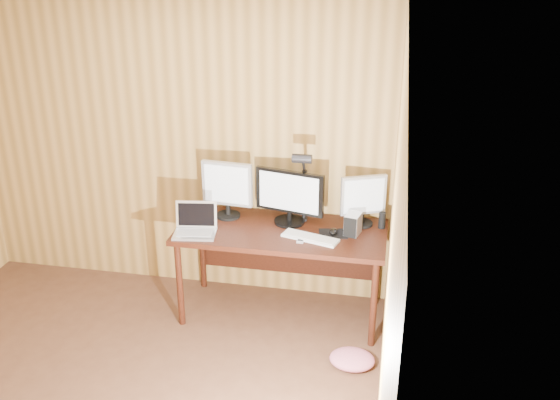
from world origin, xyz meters
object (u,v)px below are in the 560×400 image
(hard_drive, at_px, (353,224))
(mouse, at_px, (333,231))
(monitor_center, at_px, (290,196))
(speaker, at_px, (382,220))
(monitor_left, at_px, (227,188))
(desk_lamp, at_px, (303,177))
(desk, at_px, (283,240))
(monitor_right, at_px, (363,199))
(laptop, at_px, (195,225))
(phone, at_px, (301,240))
(keyboard, at_px, (310,238))

(hard_drive, bearing_deg, mouse, -156.92)
(monitor_center, relative_size, speaker, 4.27)
(mouse, distance_m, speaker, 0.40)
(monitor_left, xyz_separation_m, desk_lamp, (0.61, -0.03, 0.15))
(desk, relative_size, monitor_center, 2.92)
(monitor_center, xyz_separation_m, monitor_left, (-0.50, 0.02, 0.02))
(monitor_right, bearing_deg, monitor_center, 164.29)
(monitor_center, xyz_separation_m, speaker, (0.72, 0.04, -0.16))
(laptop, distance_m, desk_lamp, 0.89)
(hard_drive, distance_m, speaker, 0.26)
(monitor_right, bearing_deg, desk_lamp, 167.05)
(phone, bearing_deg, mouse, 36.54)
(phone, bearing_deg, monitor_center, 116.86)
(desk, bearing_deg, monitor_center, 61.09)
(keyboard, height_order, mouse, mouse)
(monitor_left, relative_size, laptop, 1.34)
(desk, bearing_deg, speaker, 8.13)
(laptop, height_order, speaker, laptop)
(mouse, bearing_deg, monitor_left, 165.07)
(phone, bearing_deg, desk_lamp, 98.21)
(phone, distance_m, desk_lamp, 0.48)
(monitor_left, bearing_deg, hard_drive, -2.19)
(desk, xyz_separation_m, desk_lamp, (0.14, 0.06, 0.52))
(desk_lamp, bearing_deg, phone, -98.32)
(monitor_right, xyz_separation_m, phone, (-0.42, -0.36, -0.21))
(monitor_right, height_order, desk_lamp, desk_lamp)
(mouse, bearing_deg, keyboard, -148.37)
(monitor_left, xyz_separation_m, phone, (0.64, -0.31, -0.24))
(keyboard, xyz_separation_m, hard_drive, (0.30, 0.14, 0.07))
(monitor_center, xyz_separation_m, monitor_right, (0.56, 0.07, -0.01))
(laptop, distance_m, speaker, 1.42)
(monitor_left, relative_size, keyboard, 1.03)
(desk, relative_size, mouse, 15.26)
(desk, bearing_deg, desk_lamp, 22.63)
(desk_lamp, bearing_deg, desk, -172.41)
(laptop, xyz_separation_m, mouse, (1.03, 0.17, -0.03))
(laptop, relative_size, desk_lamp, 0.54)
(phone, xyz_separation_m, desk_lamp, (-0.03, 0.28, 0.39))
(speaker, xyz_separation_m, desk_lamp, (-0.61, -0.05, 0.33))
(monitor_left, distance_m, monitor_right, 1.06)
(monitor_center, bearing_deg, laptop, -143.38)
(keyboard, distance_m, mouse, 0.20)
(monitor_left, bearing_deg, laptop, -112.46)
(keyboard, distance_m, phone, 0.08)
(mouse, bearing_deg, monitor_right, 40.60)
(monitor_right, xyz_separation_m, speaker, (0.15, -0.03, -0.15))
(monitor_right, relative_size, keyboard, 0.91)
(keyboard, xyz_separation_m, desk_lamp, (-0.10, 0.24, 0.38))
(laptop, distance_m, hard_drive, 1.19)
(mouse, relative_size, hard_drive, 0.63)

